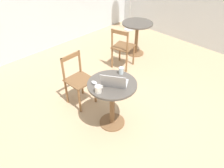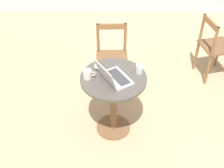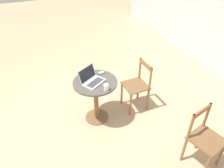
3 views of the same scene
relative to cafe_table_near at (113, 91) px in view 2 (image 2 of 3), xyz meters
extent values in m
plane|color=tan|center=(0.17, -0.36, -0.56)|extent=(16.00, 16.00, 0.00)
cylinder|color=brown|center=(0.00, 0.00, -0.55)|extent=(0.38, 0.38, 0.02)
cylinder|color=brown|center=(0.00, 0.00, -0.19)|extent=(0.07, 0.07, 0.69)
cylinder|color=#4C4742|center=(0.00, 0.00, 0.17)|extent=(0.67, 0.67, 0.03)
cylinder|color=brown|center=(0.15, 0.55, -0.33)|extent=(0.04, 0.04, 0.45)
cylinder|color=brown|center=(-0.19, 0.53, -0.33)|extent=(0.04, 0.04, 0.45)
cylinder|color=brown|center=(0.14, 0.88, -0.33)|extent=(0.04, 0.04, 0.45)
cylinder|color=brown|center=(-0.20, 0.87, -0.33)|extent=(0.04, 0.04, 0.45)
cube|color=brown|center=(-0.03, 0.71, -0.10)|extent=(0.40, 0.40, 0.02)
cylinder|color=brown|center=(0.14, 0.88, 0.10)|extent=(0.04, 0.04, 0.39)
cylinder|color=brown|center=(-0.20, 0.87, 0.10)|extent=(0.04, 0.04, 0.39)
cube|color=brown|center=(-0.03, 0.87, 0.26)|extent=(0.37, 0.04, 0.07)
cylinder|color=brown|center=(1.45, 1.22, -0.33)|extent=(0.04, 0.04, 0.45)
cylinder|color=brown|center=(1.13, 1.13, -0.33)|extent=(0.04, 0.04, 0.45)
cylinder|color=brown|center=(1.22, 0.81, -0.33)|extent=(0.04, 0.04, 0.45)
cube|color=brown|center=(1.33, 1.01, -0.10)|extent=(0.47, 0.47, 0.02)
cylinder|color=brown|center=(1.13, 1.13, 0.10)|extent=(0.04, 0.04, 0.39)
cylinder|color=brown|center=(1.22, 0.81, 0.10)|extent=(0.04, 0.04, 0.39)
cube|color=brown|center=(1.17, 0.97, 0.26)|extent=(0.12, 0.36, 0.07)
cube|color=#B7B7BC|center=(0.03, -0.03, 0.20)|extent=(0.35, 0.38, 0.02)
cube|color=#38383D|center=(0.05, -0.01, 0.21)|extent=(0.24, 0.29, 0.00)
cube|color=#B7B7BC|center=(-0.08, -0.09, 0.30)|extent=(0.23, 0.31, 0.20)
cube|color=black|center=(-0.07, -0.09, 0.30)|extent=(0.21, 0.28, 0.18)
ellipsoid|color=#B7B7BC|center=(-0.17, 0.16, 0.20)|extent=(0.06, 0.10, 0.03)
cylinder|color=silver|center=(-0.26, -0.01, 0.23)|extent=(0.09, 0.09, 0.09)
torus|color=silver|center=(-0.20, -0.01, 0.24)|extent=(0.05, 0.01, 0.05)
cylinder|color=silver|center=(0.26, 0.08, 0.23)|extent=(0.07, 0.07, 0.10)
camera|label=1|loc=(-1.66, -1.66, 1.90)|focal=35.00mm
camera|label=2|loc=(0.02, -2.40, 2.14)|focal=50.00mm
camera|label=3|loc=(2.56, -0.76, 2.06)|focal=35.00mm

